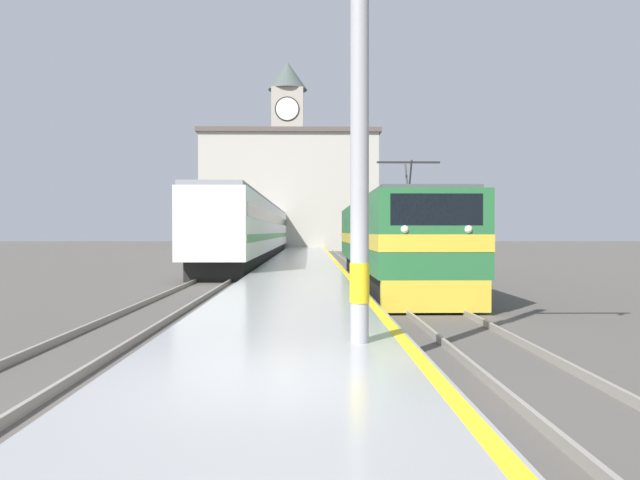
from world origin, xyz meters
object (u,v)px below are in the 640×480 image
object	(u,v)px
passenger_train	(260,230)
clock_tower	(288,149)
catenary_mast	(365,82)
locomotive_train	(390,241)

from	to	relation	value
passenger_train	clock_tower	distance (m)	30.73
passenger_train	catenary_mast	size ratio (longest dim) A/B	6.47
catenary_mast	clock_tower	world-z (taller)	clock_tower
catenary_mast	passenger_train	bearing A→B (deg)	96.72
locomotive_train	passenger_train	distance (m)	26.90
clock_tower	passenger_train	bearing A→B (deg)	-92.35
locomotive_train	passenger_train	size ratio (longest dim) A/B	0.35
passenger_train	catenary_mast	xyz separation A→B (m)	(4.83, -40.95, 2.12)
locomotive_train	clock_tower	size ratio (longest dim) A/B	0.76
catenary_mast	clock_tower	size ratio (longest dim) A/B	0.33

